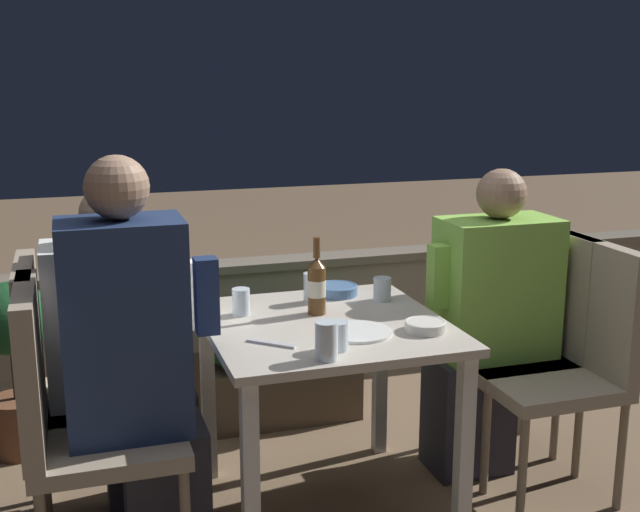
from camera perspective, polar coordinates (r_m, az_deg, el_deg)
ground_plane at (r=3.07m, az=0.37°, el=-17.50°), size 16.00×16.00×0.00m
parapet_wall at (r=4.12m, az=-5.38°, el=-4.54°), size 9.00×0.18×0.62m
dining_table at (r=2.81m, az=0.39°, el=-6.75°), size 0.81×0.83×0.71m
planter_hedge at (r=3.68m, az=-3.08°, el=-6.61°), size 0.71×0.47×0.57m
chair_left_near at (r=2.57m, az=-17.42°, el=-10.29°), size 0.47×0.46×0.95m
person_navy_jumper at (r=2.54m, az=-12.84°, el=-7.76°), size 0.47×0.26×1.32m
chair_left_far at (r=2.86m, az=-17.78°, el=-7.90°), size 0.47×0.46×0.95m
person_white_polo at (r=2.86m, az=-13.52°, el=-7.04°), size 0.51×0.26×1.19m
chair_right_near at (r=3.12m, az=17.48°, el=-6.14°), size 0.47×0.46×0.95m
chair_right_far at (r=3.31m, az=14.97°, el=-4.86°), size 0.47×0.46×0.95m
person_green_blouse at (r=3.19m, az=11.78°, el=-4.70°), size 0.51×0.26×1.20m
beer_bottle at (r=2.84m, az=-0.24°, el=-2.07°), size 0.07×0.07×0.28m
plate_0 at (r=2.66m, az=2.70°, el=-5.42°), size 0.23×0.23×0.01m
bowl_0 at (r=3.10m, az=1.18°, el=-2.38°), size 0.16×0.16×0.04m
bowl_1 at (r=2.69m, az=7.49°, el=-4.92°), size 0.14×0.14×0.04m
glass_cup_0 at (r=3.02m, az=4.44°, el=-2.37°), size 0.07×0.07×0.09m
glass_cup_1 at (r=2.99m, az=-0.54°, el=-2.27°), size 0.07×0.07×0.11m
glass_cup_2 at (r=2.49m, az=1.23°, el=-5.70°), size 0.07×0.07×0.09m
glass_cup_3 at (r=2.85m, az=-5.64°, el=-3.26°), size 0.06×0.06×0.10m
glass_cup_4 at (r=2.40m, az=0.46°, el=-6.06°), size 0.07×0.07×0.12m
fork_0 at (r=2.55m, az=-3.48°, el=-6.23°), size 0.14×0.13×0.01m
potted_plant at (r=3.51m, az=-20.99°, el=-6.27°), size 0.33×0.33×0.73m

